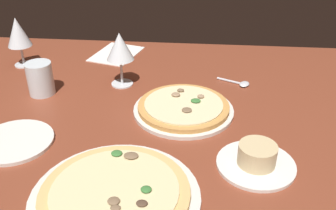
{
  "coord_description": "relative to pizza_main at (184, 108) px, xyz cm",
  "views": [
    {
      "loc": [
        -11.91,
        84.18,
        57.0
      ],
      "look_at": [
        -4.0,
        -1.9,
        7.0
      ],
      "focal_mm": 40.81,
      "sensor_mm": 36.0,
      "label": 1
    }
  ],
  "objects": [
    {
      "name": "wine_glass_far",
      "position": [
        19.59,
        -14.61,
        10.7
      ],
      "size": [
        8.06,
        8.06,
        16.43
      ],
      "color": "silver",
      "rests_on": "dining_table"
    },
    {
      "name": "water_glass",
      "position": [
        41.69,
        -6.79,
        3.16
      ],
      "size": [
        7.42,
        7.42,
        9.55
      ],
      "color": "silver",
      "rests_on": "dining_table"
    },
    {
      "name": "ramekin_on_saucer",
      "position": [
        -16.91,
        21.4,
        0.73
      ],
      "size": [
        17.12,
        17.12,
        5.4
      ],
      "color": "silver",
      "rests_on": "dining_table"
    },
    {
      "name": "dining_table",
      "position": [
        8.01,
        3.83,
        -3.22
      ],
      "size": [
        150.0,
        110.0,
        4.0
      ],
      "primitive_type": "cube",
      "color": "brown",
      "rests_on": "ground"
    },
    {
      "name": "pizza_main",
      "position": [
        0.0,
        0.0,
        0.0
      ],
      "size": [
        26.85,
        26.85,
        3.38
      ],
      "color": "silver",
      "rests_on": "dining_table"
    },
    {
      "name": "pizza_side",
      "position": [
        11.28,
        34.11,
        -0.03
      ],
      "size": [
        33.24,
        33.24,
        3.37
      ],
      "color": "silver",
      "rests_on": "dining_table"
    },
    {
      "name": "paper_menu",
      "position": [
        26.36,
        -37.93,
        -1.07
      ],
      "size": [
        18.56,
        21.93,
        0.3
      ],
      "primitive_type": "cube",
      "rotation": [
        0.0,
        0.0,
        -0.27
      ],
      "color": "white",
      "rests_on": "dining_table"
    },
    {
      "name": "wine_glass_near",
      "position": [
        55.49,
        -25.75,
        9.99
      ],
      "size": [
        7.78,
        7.78,
        16.41
      ],
      "color": "silver",
      "rests_on": "dining_table"
    },
    {
      "name": "side_plate",
      "position": [
        38.91,
        17.95,
        -0.77
      ],
      "size": [
        18.1,
        18.1,
        0.9
      ],
      "primitive_type": "cylinder",
      "color": "silver",
      "rests_on": "dining_table"
    },
    {
      "name": "spoon",
      "position": [
        -16.41,
        -17.68,
        -0.76
      ],
      "size": [
        10.35,
        6.47,
        1.0
      ],
      "color": "silver",
      "rests_on": "dining_table"
    }
  ]
}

